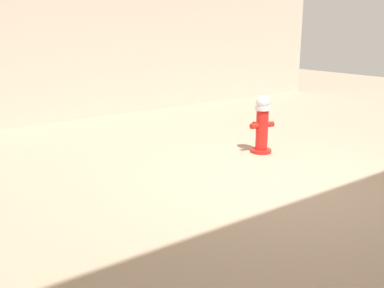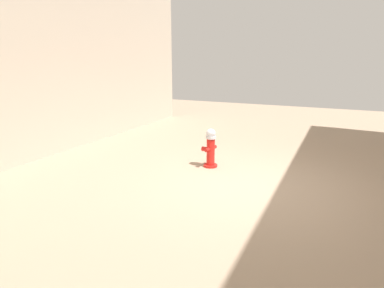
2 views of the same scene
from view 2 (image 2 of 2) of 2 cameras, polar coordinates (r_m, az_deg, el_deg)
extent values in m
plane|color=tan|center=(6.42, 10.32, -7.32)|extent=(23.40, 23.40, 0.00)
cylinder|color=red|center=(7.42, 3.28, -3.82)|extent=(0.32, 0.32, 0.05)
cylinder|color=red|center=(7.32, 3.32, -1.35)|extent=(0.19, 0.19, 0.61)
cylinder|color=silver|center=(7.23, 3.36, 1.21)|extent=(0.23, 0.23, 0.06)
sphere|color=silver|center=(7.21, 3.37, 1.89)|extent=(0.21, 0.21, 0.21)
cylinder|color=red|center=(7.19, 2.75, -1.04)|extent=(0.10, 0.14, 0.08)
cylinder|color=red|center=(7.41, 3.89, -0.56)|extent=(0.10, 0.14, 0.08)
cylinder|color=red|center=(7.39, 2.32, -0.92)|extent=(0.16, 0.13, 0.11)
camera|label=1|loc=(2.74, 71.87, -5.69)|focal=41.26mm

